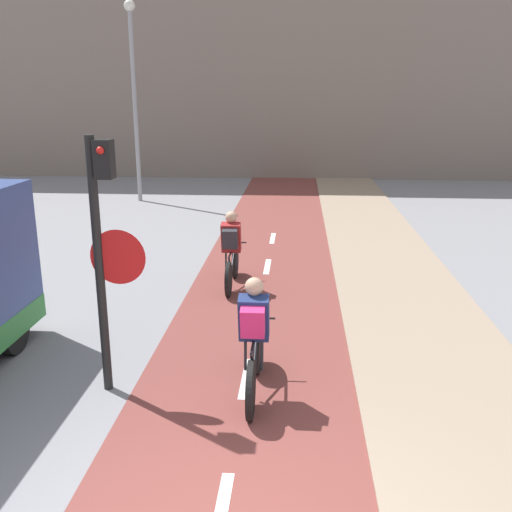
# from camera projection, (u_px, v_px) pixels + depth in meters

# --- Properties ---
(building_row_background) EXTENTS (60.00, 5.20, 11.72)m
(building_row_background) POSITION_uv_depth(u_px,v_px,m) (287.00, 42.00, 25.90)
(building_row_background) COLOR slate
(building_row_background) RESTS_ON ground_plane
(traffic_light_pole) EXTENTS (0.67, 0.25, 3.16)m
(traffic_light_pole) POSITION_uv_depth(u_px,v_px,m) (104.00, 239.00, 6.69)
(traffic_light_pole) COLOR black
(traffic_light_pole) RESTS_ON ground_plane
(street_lamp_far) EXTENTS (0.36, 0.36, 6.49)m
(street_lamp_far) POSITION_uv_depth(u_px,v_px,m) (134.00, 81.00, 18.82)
(street_lamp_far) COLOR gray
(street_lamp_far) RESTS_ON ground_plane
(cyclist_near) EXTENTS (0.46, 1.81, 1.52)m
(cyclist_near) POSITION_uv_depth(u_px,v_px,m) (254.00, 341.00, 6.87)
(cyclist_near) COLOR black
(cyclist_near) RESTS_ON ground_plane
(cyclist_far) EXTENTS (0.46, 1.78, 1.49)m
(cyclist_far) POSITION_uv_depth(u_px,v_px,m) (231.00, 252.00, 10.79)
(cyclist_far) COLOR black
(cyclist_far) RESTS_ON ground_plane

